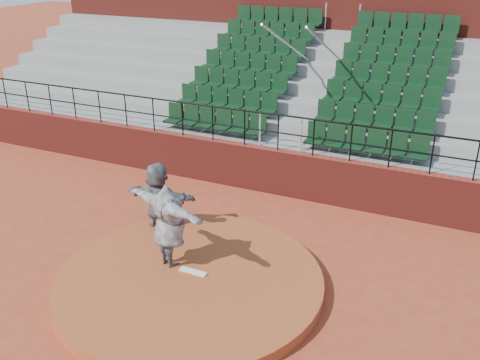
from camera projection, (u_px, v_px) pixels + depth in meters
name	position (u px, v px, depth m)	size (l,w,h in m)	color
ground	(190.00, 286.00, 11.07)	(90.00, 90.00, 0.00)	#A33F25
pitchers_mound	(190.00, 281.00, 11.02)	(5.50, 5.50, 0.25)	#A54B25
pitching_rubber	(193.00, 272.00, 11.09)	(0.60, 0.15, 0.03)	white
boundary_wall	(277.00, 172.00, 14.96)	(24.00, 0.30, 1.30)	maroon
wall_railing	(278.00, 125.00, 14.40)	(24.04, 0.05, 1.03)	black
seating_deck	(317.00, 110.00, 17.67)	(24.00, 5.97, 4.63)	gray
press_box_facade	(351.00, 29.00, 20.10)	(24.00, 3.00, 7.10)	maroon
pitcher	(169.00, 226.00, 11.02)	(2.27, 0.62, 1.84)	black
fielder	(159.00, 200.00, 12.64)	(1.75, 0.56, 1.89)	black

